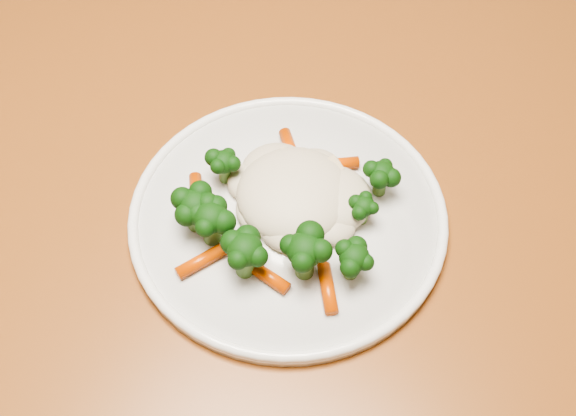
{
  "coord_description": "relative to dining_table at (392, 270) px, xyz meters",
  "views": [
    {
      "loc": [
        0.41,
        -0.24,
        1.31
      ],
      "look_at": [
        0.25,
        0.12,
        0.77
      ],
      "focal_mm": 45.0,
      "sensor_mm": 36.0,
      "label": 1
    }
  ],
  "objects": [
    {
      "name": "dining_table",
      "position": [
        0.0,
        0.0,
        0.0
      ],
      "size": [
        1.3,
        0.96,
        0.75
      ],
      "rotation": [
        0.0,
        0.0,
        0.14
      ],
      "color": "#975323",
      "rests_on": "ground"
    },
    {
      "name": "plate",
      "position": [
        -0.1,
        -0.05,
        0.1
      ],
      "size": [
        0.3,
        0.3,
        0.01
      ],
      "primitive_type": "cylinder",
      "color": "white",
      "rests_on": "dining_table"
    },
    {
      "name": "meal",
      "position": [
        -0.1,
        -0.06,
        0.13
      ],
      "size": [
        0.2,
        0.2,
        0.05
      ],
      "color": "beige",
      "rests_on": "plate"
    }
  ]
}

